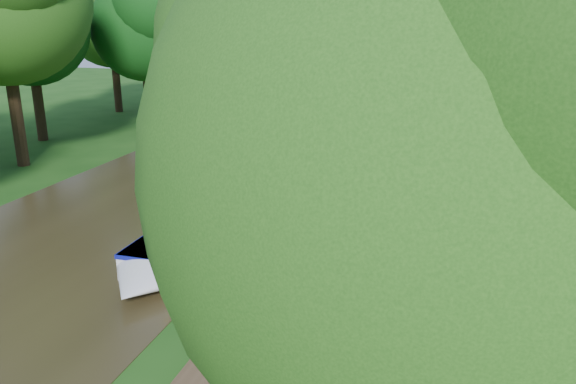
{
  "coord_description": "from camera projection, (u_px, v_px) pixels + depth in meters",
  "views": [
    {
      "loc": [
        4.89,
        -17.0,
        6.75
      ],
      "look_at": [
        -0.11,
        -0.4,
        1.3
      ],
      "focal_mm": 35.0,
      "sensor_mm": 36.0,
      "label": 1
    }
  ],
  "objects": [
    {
      "name": "sandwich_board",
      "position": [
        253.0,
        314.0,
        12.24
      ],
      "size": [
        0.72,
        0.62,
        1.1
      ],
      "rotation": [
        0.0,
        0.0,
        -0.11
      ],
      "color": "#B2130C",
      "rests_on": "towpath"
    },
    {
      "name": "verge_plant",
      "position": [
        317.0,
        194.0,
        21.5
      ],
      "size": [
        0.45,
        0.41,
        0.44
      ],
      "primitive_type": "imported",
      "rotation": [
        0.0,
        0.0,
        0.17
      ],
      "color": "#1D6125",
      "rests_on": "ground"
    },
    {
      "name": "tree_far_h",
      "position": [
        111.0,
        10.0,
        39.44
      ],
      "size": [
        7.82,
        7.48,
        10.49
      ],
      "color": "black",
      "rests_on": "ground"
    },
    {
      "name": "tree_far_c",
      "position": [
        143.0,
        20.0,
        33.53
      ],
      "size": [
        7.13,
        6.82,
        9.59
      ],
      "color": "black",
      "rests_on": "ground"
    },
    {
      "name": "second_boat",
      "position": [
        350.0,
        116.0,
        36.76
      ],
      "size": [
        3.87,
        6.88,
        1.25
      ],
      "rotation": [
        0.0,
        0.0,
        0.39
      ],
      "color": "black",
      "rests_on": "canal_water"
    },
    {
      "name": "tree_far_g",
      "position": [
        28.0,
        15.0,
        29.99
      ],
      "size": [
        7.36,
        7.04,
        9.95
      ],
      "color": "black",
      "rests_on": "ground"
    },
    {
      "name": "tree_far_d",
      "position": [
        194.0,
        7.0,
        42.83
      ],
      "size": [
        8.05,
        7.7,
        10.85
      ],
      "color": "black",
      "rests_on": "ground"
    },
    {
      "name": "tree_near_far",
      "position": [
        452.0,
        12.0,
        39.53
      ],
      "size": [
        7.59,
        7.26,
        10.3
      ],
      "color": "black",
      "rests_on": "ground"
    },
    {
      "name": "tree_near_mid",
      "position": [
        456.0,
        22.0,
        29.52
      ],
      "size": [
        6.9,
        6.6,
        9.4
      ],
      "color": "black",
      "rests_on": "ground"
    },
    {
      "name": "plant_boat",
      "position": [
        229.0,
        197.0,
        19.08
      ],
      "size": [
        2.29,
        13.52,
        2.24
      ],
      "color": "silver",
      "rests_on": "canal_water"
    },
    {
      "name": "towpath",
      "position": [
        329.0,
        229.0,
        18.57
      ],
      "size": [
        2.2,
        100.0,
        0.03
      ],
      "primitive_type": "cube",
      "color": "#473421",
      "rests_on": "ground"
    },
    {
      "name": "tree_near_behind",
      "position": [
        467.0,
        117.0,
        4.86
      ],
      "size": [
        6.44,
        6.16,
        8.68
      ],
      "color": "black",
      "rests_on": "ground"
    },
    {
      "name": "ground",
      "position": [
        294.0,
        226.0,
        18.9
      ],
      "size": [
        100.0,
        100.0,
        0.0
      ],
      "primitive_type": "plane",
      "color": "#184511",
      "rests_on": "ground"
    },
    {
      "name": "canal_water",
      "position": [
        137.0,
        209.0,
        20.55
      ],
      "size": [
        10.0,
        100.0,
        0.02
      ],
      "primitive_type": "cube",
      "color": "#2C2613",
      "rests_on": "ground"
    },
    {
      "name": "tree_near_overhang",
      "position": [
        430.0,
        21.0,
        18.68
      ],
      "size": [
        5.52,
        5.28,
        8.99
      ],
      "color": "black",
      "rests_on": "ground"
    },
    {
      "name": "pedestrian_pink",
      "position": [
        411.0,
        103.0,
        39.87
      ],
      "size": [
        0.68,
        0.51,
        1.68
      ],
      "primitive_type": "imported",
      "rotation": [
        0.0,
        0.0,
        0.18
      ],
      "color": "#D156A1",
      "rests_on": "towpath"
    },
    {
      "name": "pedestrian_dark",
      "position": [
        403.0,
        117.0,
        33.68
      ],
      "size": [
        1.15,
        1.08,
        1.88
      ],
      "primitive_type": "imported",
      "rotation": [
        0.0,
        0.0,
        0.55
      ],
      "color": "black",
      "rests_on": "towpath"
    }
  ]
}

